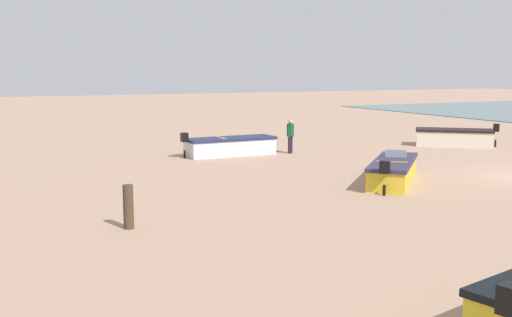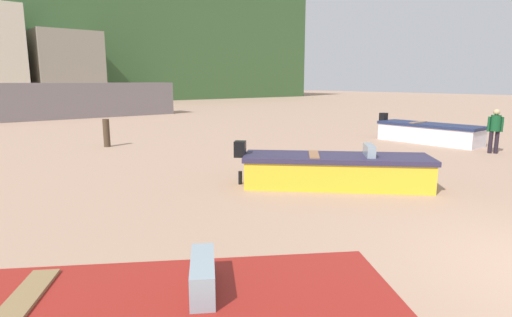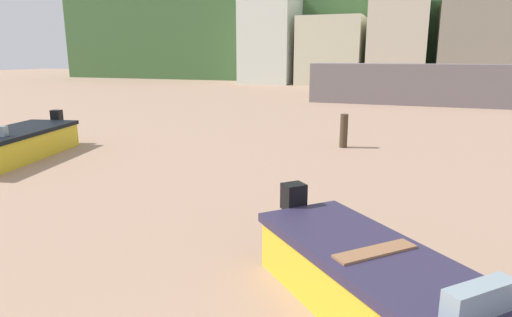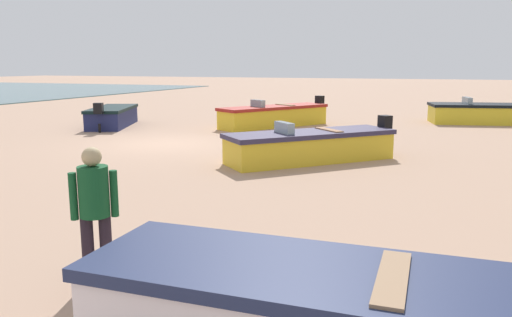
% 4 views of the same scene
% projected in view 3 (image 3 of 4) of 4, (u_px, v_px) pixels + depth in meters
% --- Properties ---
extents(headland_hill, '(90.00, 32.00, 17.48)m').
position_uv_depth(headland_hill, '(415.00, 12.00, 58.65)').
color(headland_hill, '#3A5E32').
rests_on(headland_hill, ground).
extents(harbor_pier, '(14.49, 2.40, 2.49)m').
position_uv_depth(harbor_pier, '(429.00, 84.00, 26.93)').
color(harbor_pier, slate).
rests_on(harbor_pier, ground).
extents(townhouse_far_left, '(5.48, 6.02, 9.30)m').
position_uv_depth(townhouse_far_left, '(270.00, 40.00, 47.07)').
color(townhouse_far_left, silver).
rests_on(townhouse_far_left, ground).
extents(townhouse_left, '(6.40, 5.20, 6.81)m').
position_uv_depth(townhouse_left, '(331.00, 51.00, 44.72)').
color(townhouse_left, beige).
rests_on(townhouse_left, ground).
extents(townhouse_centre, '(5.40, 5.56, 9.85)m').
position_uv_depth(townhouse_centre, '(398.00, 35.00, 42.35)').
color(townhouse_centre, beige).
rests_on(townhouse_centre, ground).
extents(townhouse_right, '(6.51, 6.86, 7.79)m').
position_uv_depth(townhouse_right, '(474.00, 45.00, 40.87)').
color(townhouse_right, gray).
rests_on(townhouse_right, ground).
extents(boat_yellow_0, '(4.20, 4.15, 1.12)m').
position_uv_depth(boat_yellow_0, '(407.00, 306.00, 4.61)').
color(boat_yellow_0, gold).
rests_on(boat_yellow_0, ground).
extents(boat_yellow_3, '(2.71, 4.98, 1.17)m').
position_uv_depth(boat_yellow_3, '(12.00, 145.00, 12.80)').
color(boat_yellow_3, yellow).
rests_on(boat_yellow_3, ground).
extents(mooring_post_near_water, '(0.26, 0.26, 1.12)m').
position_uv_depth(mooring_post_near_water, '(344.00, 131.00, 14.46)').
color(mooring_post_near_water, '#453525').
rests_on(mooring_post_near_water, ground).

